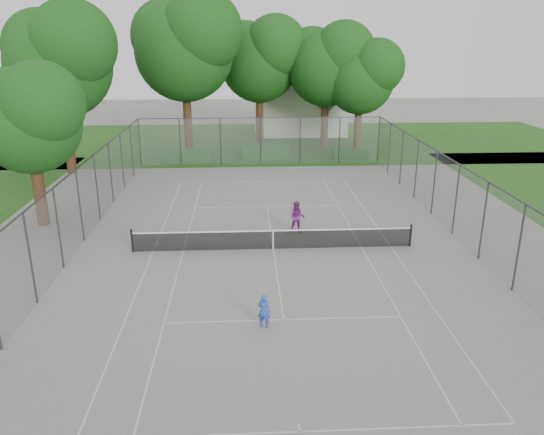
{
  "coord_description": "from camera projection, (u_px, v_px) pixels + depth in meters",
  "views": [
    {
      "loc": [
        -1.28,
        -22.54,
        9.37
      ],
      "look_at": [
        0.0,
        1.0,
        1.2
      ],
      "focal_mm": 35.0,
      "sensor_mm": 36.0,
      "label": 1
    }
  ],
  "objects": [
    {
      "name": "grass_far",
      "position": [
        257.0,
        141.0,
        48.93
      ],
      "size": [
        60.0,
        20.0,
        0.0
      ],
      "primitive_type": "cube",
      "color": "#204B15",
      "rests_on": "ground"
    },
    {
      "name": "tree_far_left",
      "position": [
        185.0,
        43.0,
        40.89
      ],
      "size": [
        8.81,
        8.04,
        12.66
      ],
      "color": "#3E2616",
      "rests_on": "ground"
    },
    {
      "name": "tree_side_back",
      "position": [
        59.0,
        56.0,
        35.22
      ],
      "size": [
        8.08,
        7.38,
        11.62
      ],
      "color": "#3E2616",
      "rests_on": "ground"
    },
    {
      "name": "tree_far_midleft",
      "position": [
        260.0,
        56.0,
        45.11
      ],
      "size": [
        7.68,
        7.01,
        11.04
      ],
      "color": "#3E2616",
      "rests_on": "ground"
    },
    {
      "name": "woman_player",
      "position": [
        297.0,
        217.0,
        26.17
      ],
      "size": [
        0.9,
        0.76,
        1.62
      ],
      "primitive_type": "imported",
      "rotation": [
        0.0,
        0.0,
        -0.2
      ],
      "color": "#7F2B83",
      "rests_on": "ground"
    },
    {
      "name": "ground",
      "position": [
        273.0,
        249.0,
        24.4
      ],
      "size": [
        120.0,
        120.0,
        0.0
      ],
      "primitive_type": "plane",
      "color": "slate",
      "rests_on": "ground"
    },
    {
      "name": "tree_far_right",
      "position": [
        362.0,
        74.0,
        42.96
      ],
      "size": [
        6.37,
        5.81,
        9.15
      ],
      "color": "#3E2616",
      "rests_on": "ground"
    },
    {
      "name": "tennis_net",
      "position": [
        273.0,
        239.0,
        24.23
      ],
      "size": [
        12.87,
        0.1,
        1.1
      ],
      "color": "black",
      "rests_on": "ground"
    },
    {
      "name": "hedge_left",
      "position": [
        188.0,
        156.0,
        40.99
      ],
      "size": [
        3.8,
        1.14,
        0.95
      ],
      "primitive_type": "cube",
      "color": "#194F19",
      "rests_on": "ground"
    },
    {
      "name": "tree_far_midright",
      "position": [
        328.0,
        61.0,
        43.98
      ],
      "size": [
        7.32,
        6.68,
        10.52
      ],
      "color": "#3E2616",
      "rests_on": "ground"
    },
    {
      "name": "girl_player",
      "position": [
        264.0,
        311.0,
        17.74
      ],
      "size": [
        0.51,
        0.42,
        1.21
      ],
      "primitive_type": "imported",
      "rotation": [
        0.0,
        0.0,
        2.79
      ],
      "color": "#314EBA",
      "rests_on": "ground"
    },
    {
      "name": "perimeter_fence",
      "position": [
        273.0,
        212.0,
        23.81
      ],
      "size": [
        18.08,
        34.08,
        3.52
      ],
      "color": "#38383D",
      "rests_on": "ground"
    },
    {
      "name": "house",
      "position": [
        300.0,
        88.0,
        52.09
      ],
      "size": [
        8.72,
        6.76,
        10.86
      ],
      "color": "silver",
      "rests_on": "ground"
    },
    {
      "name": "hedge_mid",
      "position": [
        266.0,
        152.0,
        41.86
      ],
      "size": [
        3.79,
        1.08,
        1.19
      ],
      "primitive_type": "cube",
      "color": "#194F19",
      "rests_on": "ground"
    },
    {
      "name": "hedge_right",
      "position": [
        350.0,
        154.0,
        41.77
      ],
      "size": [
        2.73,
        1.0,
        0.82
      ],
      "primitive_type": "cube",
      "color": "#194F19",
      "rests_on": "ground"
    },
    {
      "name": "tree_side_front",
      "position": [
        29.0,
        114.0,
        25.7
      ],
      "size": [
        5.77,
        5.27,
        8.29
      ],
      "color": "#3E2616",
      "rests_on": "ground"
    },
    {
      "name": "court_markings",
      "position": [
        273.0,
        249.0,
        24.4
      ],
      "size": [
        11.03,
        23.83,
        0.01
      ],
      "color": "beige",
      "rests_on": "ground"
    }
  ]
}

